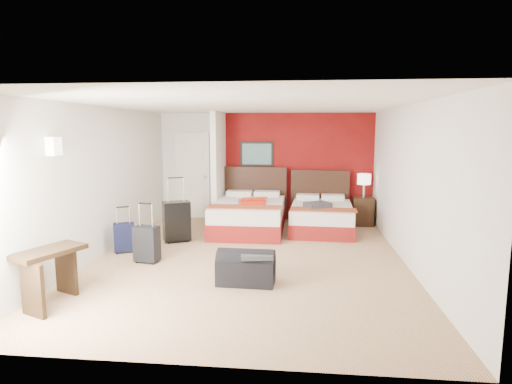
# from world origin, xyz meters

# --- Properties ---
(ground) EXTENTS (6.50, 6.50, 0.00)m
(ground) POSITION_xyz_m (0.00, 0.00, 0.00)
(ground) COLOR tan
(ground) RESTS_ON ground
(room_walls) EXTENTS (5.02, 6.52, 2.50)m
(room_walls) POSITION_xyz_m (-1.40, 1.42, 1.26)
(room_walls) COLOR silver
(room_walls) RESTS_ON ground
(red_accent_panel) EXTENTS (3.50, 0.04, 2.50)m
(red_accent_panel) POSITION_xyz_m (0.75, 3.23, 1.25)
(red_accent_panel) COLOR maroon
(red_accent_panel) RESTS_ON ground
(partition_wall) EXTENTS (0.12, 1.20, 2.50)m
(partition_wall) POSITION_xyz_m (-1.00, 2.61, 1.25)
(partition_wall) COLOR silver
(partition_wall) RESTS_ON ground
(entry_door) EXTENTS (0.82, 0.06, 2.05)m
(entry_door) POSITION_xyz_m (-1.75, 3.20, 1.02)
(entry_door) COLOR silver
(entry_door) RESTS_ON ground
(bed_left) EXTENTS (1.44, 2.06, 0.61)m
(bed_left) POSITION_xyz_m (-0.24, 1.94, 0.31)
(bed_left) COLOR silver
(bed_left) RESTS_ON ground
(bed_right) EXTENTS (1.36, 1.88, 0.54)m
(bed_right) POSITION_xyz_m (1.28, 2.12, 0.27)
(bed_right) COLOR white
(bed_right) RESTS_ON ground
(red_suitcase_open) EXTENTS (0.69, 0.82, 0.09)m
(red_suitcase_open) POSITION_xyz_m (-0.14, 1.84, 0.66)
(red_suitcase_open) COLOR #AC210E
(red_suitcase_open) RESTS_ON bed_left
(jacket_bundle) EXTENTS (0.59, 0.56, 0.11)m
(jacket_bundle) POSITION_xyz_m (1.18, 1.82, 0.60)
(jacket_bundle) COLOR #3D3C42
(jacket_bundle) RESTS_ON bed_right
(nightstand) EXTENTS (0.47, 0.47, 0.63)m
(nightstand) POSITION_xyz_m (2.23, 2.78, 0.31)
(nightstand) COLOR black
(nightstand) RESTS_ON ground
(table_lamp) EXTENTS (0.36, 0.36, 0.53)m
(table_lamp) POSITION_xyz_m (2.23, 2.78, 0.89)
(table_lamp) COLOR silver
(table_lamp) RESTS_ON nightstand
(suitcase_black) EXTENTS (0.58, 0.49, 0.74)m
(suitcase_black) POSITION_xyz_m (-1.51, 0.96, 0.37)
(suitcase_black) COLOR black
(suitcase_black) RESTS_ON ground
(suitcase_charcoal) EXTENTS (0.42, 0.30, 0.56)m
(suitcase_charcoal) POSITION_xyz_m (-1.61, -0.35, 0.28)
(suitcase_charcoal) COLOR black
(suitcase_charcoal) RESTS_ON ground
(suitcase_navy) EXTENTS (0.40, 0.34, 0.48)m
(suitcase_navy) POSITION_xyz_m (-2.21, 0.15, 0.24)
(suitcase_navy) COLOR black
(suitcase_navy) RESTS_ON ground
(duffel_bag) EXTENTS (0.80, 0.45, 0.40)m
(duffel_bag) POSITION_xyz_m (0.09, -1.14, 0.20)
(duffel_bag) COLOR black
(duffel_bag) RESTS_ON ground
(jacket_draped) EXTENTS (0.48, 0.42, 0.06)m
(jacket_draped) POSITION_xyz_m (0.24, -1.19, 0.43)
(jacket_draped) COLOR #35353A
(jacket_draped) RESTS_ON duffel_bag
(desk) EXTENTS (0.70, 0.92, 0.69)m
(desk) POSITION_xyz_m (-2.19, -2.08, 0.35)
(desk) COLOR black
(desk) RESTS_ON ground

